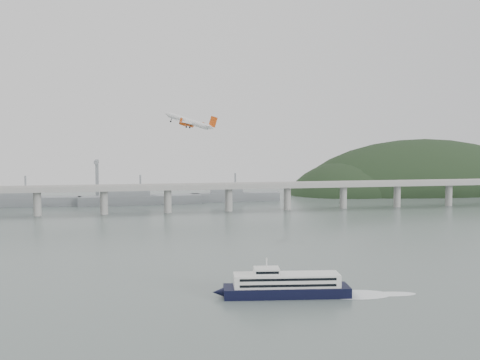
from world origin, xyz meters
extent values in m
plane|color=#576461|center=(0.00, 0.00, 0.00)|extent=(900.00, 900.00, 0.00)
cube|color=#969693|center=(0.00, 200.00, 20.00)|extent=(800.00, 22.00, 2.20)
cube|color=#969693|center=(0.00, 189.50, 22.00)|extent=(800.00, 0.60, 1.80)
cube|color=#969693|center=(0.00, 210.50, 22.00)|extent=(800.00, 0.60, 1.80)
cylinder|color=#969693|center=(-130.00, 200.00, 9.50)|extent=(6.00, 6.00, 21.00)
cylinder|color=#969693|center=(-80.00, 200.00, 9.50)|extent=(6.00, 6.00, 21.00)
cylinder|color=#969693|center=(-30.00, 200.00, 9.50)|extent=(6.00, 6.00, 21.00)
cylinder|color=#969693|center=(20.00, 200.00, 9.50)|extent=(6.00, 6.00, 21.00)
cylinder|color=#969693|center=(70.00, 200.00, 9.50)|extent=(6.00, 6.00, 21.00)
cylinder|color=#969693|center=(120.00, 200.00, 9.50)|extent=(6.00, 6.00, 21.00)
cylinder|color=#969693|center=(170.00, 200.00, 9.50)|extent=(6.00, 6.00, 21.00)
cylinder|color=#969693|center=(220.00, 200.00, 9.50)|extent=(6.00, 6.00, 21.00)
ellipsoid|color=black|center=(270.00, 330.00, -18.00)|extent=(320.00, 150.00, 156.00)
ellipsoid|color=black|center=(175.00, 320.00, -12.00)|extent=(140.00, 110.00, 96.00)
cube|color=slate|center=(-150.00, 270.00, 4.00)|extent=(95.67, 20.15, 8.00)
cube|color=slate|center=(-159.50, 270.00, 12.00)|extent=(33.90, 15.02, 8.00)
cylinder|color=slate|center=(-150.00, 270.00, 20.00)|extent=(1.60, 1.60, 14.00)
cube|color=slate|center=(-50.00, 265.00, 4.00)|extent=(110.55, 21.43, 8.00)
cube|color=slate|center=(-61.00, 265.00, 12.00)|extent=(39.01, 16.73, 8.00)
cylinder|color=slate|center=(-50.00, 265.00, 20.00)|extent=(1.60, 1.60, 14.00)
cube|color=slate|center=(40.00, 275.00, 4.00)|extent=(85.00, 13.60, 8.00)
cube|color=slate|center=(31.50, 275.00, 12.00)|extent=(29.75, 11.90, 8.00)
cylinder|color=slate|center=(40.00, 275.00, 20.00)|extent=(1.60, 1.60, 14.00)
cube|color=slate|center=(-90.00, 300.00, 20.00)|extent=(3.00, 3.00, 40.00)
cube|color=slate|center=(-90.00, 290.00, 38.00)|extent=(3.00, 28.00, 3.00)
cube|color=black|center=(-4.23, -53.22, 1.88)|extent=(48.04, 17.58, 3.76)
cone|color=black|center=(-29.33, -49.75, 1.88)|extent=(5.16, 4.36, 3.76)
cube|color=silver|center=(-4.23, -53.22, 6.10)|extent=(40.34, 14.69, 4.69)
cube|color=black|center=(-4.87, -57.92, 7.32)|extent=(35.36, 5.03, 0.94)
cube|color=black|center=(-4.87, -57.92, 5.07)|extent=(35.36, 5.03, 0.94)
cube|color=black|center=(-3.58, -48.52, 7.32)|extent=(35.36, 5.03, 0.94)
cube|color=black|center=(-3.58, -48.52, 5.07)|extent=(35.36, 5.03, 0.94)
cube|color=silver|center=(-11.67, -52.19, 9.67)|extent=(10.20, 7.79, 2.44)
cube|color=black|center=(-12.12, -55.49, 9.67)|extent=(8.39, 1.27, 0.94)
cylinder|color=silver|center=(-11.67, -52.19, 12.67)|extent=(0.53, 0.53, 3.76)
ellipsoid|color=white|center=(21.81, -56.81, 0.05)|extent=(28.63, 17.09, 0.19)
ellipsoid|color=white|center=(34.83, -58.61, 0.05)|extent=(21.01, 9.47, 0.19)
cylinder|color=white|center=(-25.16, 87.76, 69.83)|extent=(23.39, 17.68, 11.09)
cone|color=white|center=(-37.37, 95.31, 74.30)|extent=(5.72, 5.36, 4.40)
cone|color=white|center=(-12.44, 79.92, 65.68)|extent=(6.43, 5.64, 4.68)
cube|color=white|center=(-24.66, 87.40, 68.66)|extent=(20.26, 29.79, 3.31)
cube|color=white|center=(-13.02, 80.32, 66.58)|extent=(8.28, 11.21, 1.68)
cube|color=#D0460E|center=(-11.39, 79.51, 69.26)|extent=(5.31, 3.09, 7.10)
cylinder|color=#D0460E|center=(-23.53, 92.68, 67.56)|extent=(4.87, 4.27, 3.27)
cylinder|color=black|center=(-25.13, 93.67, 68.15)|extent=(1.96, 2.24, 2.17)
cube|color=white|center=(-23.26, 92.58, 68.46)|extent=(2.34, 1.51, 1.78)
cylinder|color=#D0460E|center=(-28.82, 83.82, 68.08)|extent=(4.87, 4.27, 3.27)
cylinder|color=black|center=(-30.42, 84.81, 68.67)|extent=(1.96, 2.24, 2.17)
cube|color=white|center=(-28.56, 83.71, 68.98)|extent=(2.34, 1.51, 1.78)
cylinder|color=black|center=(-23.88, 89.68, 66.92)|extent=(1.08, 0.71, 2.27)
cylinder|color=black|center=(-24.17, 89.79, 65.94)|extent=(1.32, 0.96, 1.31)
cylinder|color=black|center=(-26.38, 85.49, 67.17)|extent=(1.08, 0.71, 2.27)
cylinder|color=black|center=(-26.67, 85.60, 66.18)|extent=(1.32, 0.96, 1.31)
cylinder|color=black|center=(-35.05, 93.72, 70.67)|extent=(1.08, 0.71, 2.27)
cylinder|color=black|center=(-35.34, 93.83, 69.69)|extent=(1.32, 0.96, 1.31)
cube|color=#D0460E|center=(-14.64, 100.03, 68.38)|extent=(1.95, 1.17, 2.61)
cube|color=#D0460E|center=(-31.00, 72.63, 69.97)|extent=(1.95, 1.17, 2.61)
camera|label=1|loc=(-62.24, -251.80, 58.02)|focal=42.00mm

